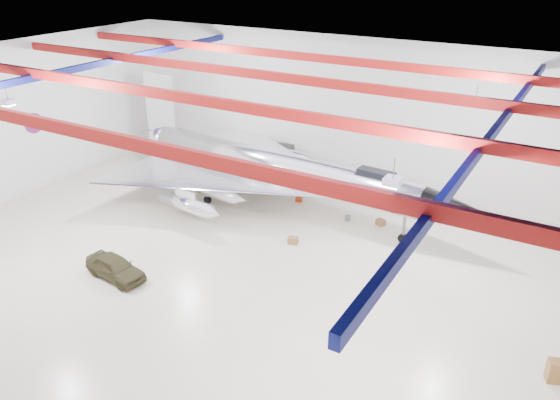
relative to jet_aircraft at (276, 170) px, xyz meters
The scene contains 14 objects.
floor 8.94m from the jet_aircraft, 70.39° to the right, with size 40.00×40.00×0.00m, color beige.
wall_back 8.04m from the jet_aircraft, 67.60° to the left, with size 40.00×40.00×0.00m, color silver.
wall_left 19.14m from the jet_aircraft, 154.84° to the right, with size 30.00×30.00×0.00m, color silver.
ceiling 11.94m from the jet_aircraft, 70.39° to the right, with size 40.00×40.00×0.00m, color #0A0F38.
ceiling_structure 11.48m from the jet_aircraft, 70.39° to the right, with size 39.50×29.50×1.08m.
wall_roundel 18.26m from the jet_aircraft, 160.50° to the right, with size 1.50×1.50×0.10m, color #B21414.
jet_aircraft is the anchor object (origin of this frame).
jeep 13.07m from the jet_aircraft, 102.64° to the right, with size 1.55×3.85×1.31m, color #37331B.
toolbox_red 3.04m from the jet_aircraft, 51.34° to the left, with size 0.45×0.36×0.32m, color #97290F.
parts_bin 7.95m from the jet_aircraft, ahead, with size 0.55×0.44×0.38m, color olive.
crate_small 5.58m from the jet_aircraft, 166.33° to the right, with size 0.43×0.34×0.30m, color #59595B.
tool_chest 11.25m from the jet_aircraft, 19.71° to the right, with size 0.37×0.37×0.33m, color #97290F.
oil_barrel 6.15m from the jet_aircraft, 48.70° to the right, with size 0.60×0.48×0.42m, color olive.
spares_box 5.91m from the jet_aircraft, ahead, with size 0.37×0.37×0.33m, color #59595B.
Camera 1 is at (15.18, -22.09, 16.66)m, focal length 35.00 mm.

